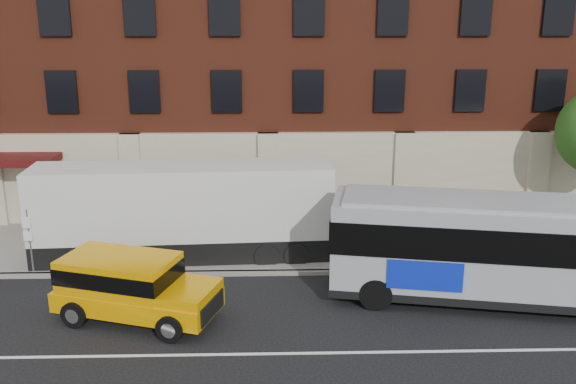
{
  "coord_description": "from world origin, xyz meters",
  "views": [
    {
      "loc": [
        0.14,
        -14.87,
        9.03
      ],
      "look_at": [
        0.7,
        5.5,
        3.26
      ],
      "focal_mm": 38.75,
      "sensor_mm": 36.0,
      "label": 1
    }
  ],
  "objects_px": {
    "sign_pole": "(29,238)",
    "shipping_container": "(184,214)",
    "yellow_suv": "(130,284)",
    "city_bus": "(532,248)"
  },
  "relations": [
    {
      "from": "sign_pole",
      "to": "shipping_container",
      "type": "relative_size",
      "value": 0.22
    },
    {
      "from": "sign_pole",
      "to": "shipping_container",
      "type": "height_order",
      "value": "shipping_container"
    },
    {
      "from": "yellow_suv",
      "to": "sign_pole",
      "type": "bearing_deg",
      "value": 141.71
    },
    {
      "from": "city_bus",
      "to": "shipping_container",
      "type": "distance_m",
      "value": 12.35
    },
    {
      "from": "yellow_suv",
      "to": "shipping_container",
      "type": "relative_size",
      "value": 0.48
    },
    {
      "from": "sign_pole",
      "to": "city_bus",
      "type": "height_order",
      "value": "city_bus"
    },
    {
      "from": "sign_pole",
      "to": "yellow_suv",
      "type": "relative_size",
      "value": 0.47
    },
    {
      "from": "city_bus",
      "to": "shipping_container",
      "type": "bearing_deg",
      "value": 160.14
    },
    {
      "from": "sign_pole",
      "to": "city_bus",
      "type": "relative_size",
      "value": 0.19
    },
    {
      "from": "city_bus",
      "to": "yellow_suv",
      "type": "bearing_deg",
      "value": -177.15
    }
  ]
}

